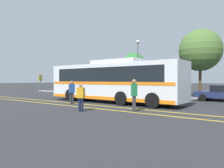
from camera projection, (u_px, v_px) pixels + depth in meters
ground_plane at (98, 101)px, 18.29m from camera, size 220.00×220.00×0.00m
lane_strip_0 at (94, 105)px, 15.59m from camera, size 31.67×0.20×0.01m
lane_strip_1 at (81, 107)px, 14.53m from camera, size 31.67×0.20×0.01m
curb_strip at (152, 96)px, 23.13m from camera, size 39.67×0.36×0.15m
transit_bus at (112, 81)px, 17.32m from camera, size 12.04×2.86×3.36m
parked_car_0 at (74, 89)px, 28.21m from camera, size 3.98×1.86×1.30m
parked_car_1 at (116, 90)px, 24.81m from camera, size 4.61×2.00×1.33m
parked_car_2 at (156, 91)px, 21.56m from camera, size 4.59×2.19×1.44m
parked_car_3 at (222, 93)px, 18.23m from camera, size 4.12×1.90×1.37m
pedestrian_0 at (134, 93)px, 12.44m from camera, size 0.47×0.42×1.84m
pedestrian_1 at (72, 91)px, 16.38m from camera, size 0.37×0.47×1.74m
pedestrian_2 at (81, 96)px, 12.45m from camera, size 0.47×0.34×1.58m
bus_stop_sign at (40, 83)px, 21.01m from camera, size 0.07×0.40×2.32m
street_lamp at (138, 59)px, 25.83m from camera, size 0.42×0.42×6.53m
tree_0 at (200, 50)px, 22.26m from camera, size 4.28×4.28×6.98m
tree_1 at (134, 65)px, 28.58m from camera, size 3.09×3.09×5.37m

